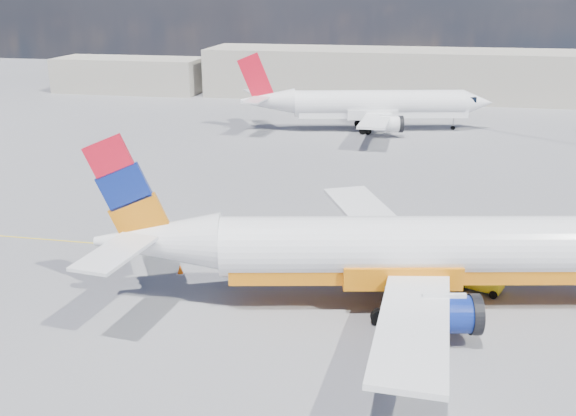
% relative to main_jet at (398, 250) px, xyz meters
% --- Properties ---
extents(ground, '(240.00, 240.00, 0.00)m').
position_rel_main_jet_xyz_m(ground, '(-5.23, 2.43, -3.49)').
color(ground, slate).
rests_on(ground, ground).
extents(taxi_line, '(70.00, 0.15, 0.01)m').
position_rel_main_jet_xyz_m(taxi_line, '(-5.23, 5.43, -3.48)').
color(taxi_line, yellow).
rests_on(taxi_line, ground).
extents(terminal_main, '(70.00, 14.00, 8.00)m').
position_rel_main_jet_xyz_m(terminal_main, '(-0.23, 77.43, 0.51)').
color(terminal_main, '#BEB7A4').
rests_on(terminal_main, ground).
extents(terminal_annex, '(26.00, 10.00, 6.00)m').
position_rel_main_jet_xyz_m(terminal_annex, '(-50.23, 74.43, -0.49)').
color(terminal_annex, '#BEB7A4').
rests_on(terminal_annex, ground).
extents(main_jet, '(34.70, 26.78, 10.47)m').
position_rel_main_jet_xyz_m(main_jet, '(0.00, 0.00, 0.00)').
color(main_jet, white).
rests_on(main_jet, ground).
extents(second_jet, '(33.60, 25.83, 10.14)m').
position_rel_main_jet_xyz_m(second_jet, '(-5.13, 49.11, -0.11)').
color(second_jet, white).
rests_on(second_jet, ground).
extents(gse_tug, '(2.95, 2.42, 1.86)m').
position_rel_main_jet_xyz_m(gse_tug, '(5.05, 2.91, -2.61)').
color(gse_tug, black).
rests_on(gse_tug, ground).
extents(traffic_cone, '(0.46, 0.46, 0.64)m').
position_rel_main_jet_xyz_m(traffic_cone, '(-14.08, 1.58, -3.18)').
color(traffic_cone, white).
rests_on(traffic_cone, ground).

